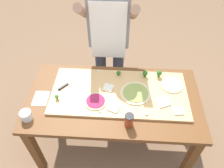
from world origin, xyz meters
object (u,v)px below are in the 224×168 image
sauce_jar (129,120)px  recipe_note (41,98)px  pizza_whole_pesto_green (136,93)px  cheese_crumble_b (100,112)px  pizza_slice_far_left (163,102)px  broccoli_floret_center_left (57,97)px  broccoli_floret_back_mid (119,73)px  pizza_slice_far_right (114,108)px  pizza_slice_near_right (178,111)px  broccoli_floret_front_mid (145,73)px  prep_table (114,105)px  pizza_slice_center (108,88)px  flour_cup (26,116)px  cook_center (109,35)px  cheese_crumble_c (146,114)px  cheese_crumble_a (99,71)px  broccoli_floret_back_left (159,73)px  pizza_whole_beet_magenta (96,101)px  chefs_knife (67,84)px  pizza_whole_white_garlic (172,85)px

sauce_jar → recipe_note: 0.82m
pizza_whole_pesto_green → cheese_crumble_b: 0.38m
pizza_slice_far_left → broccoli_floret_center_left: (-0.92, -0.02, 0.02)m
broccoli_floret_back_mid → recipe_note: size_ratio=0.31×
pizza_slice_far_left → pizza_slice_far_right: same height
pizza_whole_pesto_green → pizza_slice_far_right: bearing=-136.3°
pizza_slice_near_right → broccoli_floret_front_mid: 0.48m
prep_table → broccoli_floret_front_mid: 0.42m
sauce_jar → recipe_note: bearing=163.7°
prep_table → pizza_slice_center: pizza_slice_center is taller
pizza_slice_far_left → flour_cup: (-1.13, -0.22, 0.01)m
cook_center → cheese_crumble_c: bearing=-65.7°
cheese_crumble_a → cook_center: cook_center is taller
pizza_slice_far_left → prep_table: bearing=174.2°
pizza_slice_center → cheese_crumble_a: 0.24m
cheese_crumble_b → recipe_note: bearing=165.8°
broccoli_floret_back_left → cook_center: bearing=145.4°
pizza_whole_beet_magenta → cheese_crumble_c: same height
sauce_jar → cook_center: 0.94m
pizza_whole_pesto_green → pizza_slice_far_left: size_ratio=2.55×
chefs_knife → pizza_slice_near_right: (0.99, -0.25, -0.00)m
chefs_knife → broccoli_floret_back_left: 0.87m
broccoli_floret_back_mid → recipe_note: 0.75m
prep_table → cheese_crumble_b: cheese_crumble_b is taller
prep_table → chefs_knife: (-0.44, 0.12, 0.13)m
pizza_whole_pesto_green → pizza_slice_far_right: pizza_whole_pesto_green is taller
prep_table → flour_cup: size_ratio=16.47×
pizza_whole_white_garlic → broccoli_floret_back_mid: size_ratio=3.76×
sauce_jar → cook_center: bearing=103.7°
pizza_slice_near_right → flour_cup: (-1.25, -0.13, 0.01)m
prep_table → cheese_crumble_b: bearing=-119.8°
pizza_whole_pesto_green → cheese_crumble_b: bearing=-142.8°
pizza_slice_far_right → pizza_slice_center: bearing=106.0°
broccoli_floret_back_mid → cook_center: size_ratio=0.03×
broccoli_floret_front_mid → cheese_crumble_b: 0.60m
pizza_slice_center → recipe_note: (-0.59, -0.14, -0.03)m
pizza_slice_far_right → cheese_crumble_a: size_ratio=4.70×
cheese_crumble_a → flour_cup: 0.78m
broccoli_floret_front_mid → broccoli_floret_back_left: bearing=3.5°
prep_table → pizza_slice_far_right: bearing=-86.0°
pizza_whole_pesto_green → pizza_whole_beet_magenta: 0.37m
pizza_whole_white_garlic → pizza_slice_far_left: pizza_whole_white_garlic is taller
prep_table → broccoli_floret_back_mid: (0.03, 0.27, 0.15)m
broccoli_floret_center_left → pizza_slice_far_left: bearing=1.0°
broccoli_floret_front_mid → flour_cup: bearing=-151.9°
cheese_crumble_a → flour_cup: size_ratio=0.20×
chefs_knife → broccoli_floret_front_mid: bearing=11.4°
flour_cup → pizza_slice_near_right: bearing=6.0°
broccoli_floret_back_left → recipe_note: broccoli_floret_back_left is taller
broccoli_floret_back_left → pizza_slice_far_right: bearing=-135.3°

